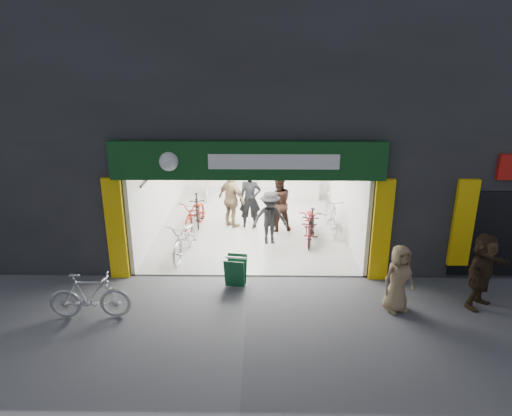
{
  "coord_description": "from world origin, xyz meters",
  "views": [
    {
      "loc": [
        0.34,
        -10.42,
        5.4
      ],
      "look_at": [
        0.17,
        1.5,
        1.34
      ],
      "focal_mm": 32.0,
      "sensor_mm": 36.0,
      "label": 1
    }
  ],
  "objects_px": {
    "pedestrian_near": "(398,279)",
    "sandwich_board": "(236,271)",
    "bike_right_front": "(311,227)",
    "parked_bike": "(90,296)",
    "bike_left_front": "(185,238)"
  },
  "relations": [
    {
      "from": "bike_right_front",
      "to": "sandwich_board",
      "type": "xyz_separation_m",
      "value": [
        -2.09,
        -2.7,
        -0.09
      ]
    },
    {
      "from": "bike_left_front",
      "to": "parked_bike",
      "type": "distance_m",
      "value": 3.52
    },
    {
      "from": "bike_right_front",
      "to": "pedestrian_near",
      "type": "relative_size",
      "value": 1.09
    },
    {
      "from": "pedestrian_near",
      "to": "sandwich_board",
      "type": "bearing_deg",
      "value": 142.6
    },
    {
      "from": "bike_left_front",
      "to": "sandwich_board",
      "type": "height_order",
      "value": "bike_left_front"
    },
    {
      "from": "bike_left_front",
      "to": "bike_right_front",
      "type": "distance_m",
      "value": 3.72
    },
    {
      "from": "pedestrian_near",
      "to": "sandwich_board",
      "type": "xyz_separation_m",
      "value": [
        -3.59,
        1.04,
        -0.35
      ]
    },
    {
      "from": "parked_bike",
      "to": "bike_left_front",
      "type": "bearing_deg",
      "value": -27.55
    },
    {
      "from": "bike_left_front",
      "to": "bike_right_front",
      "type": "height_order",
      "value": "bike_left_front"
    },
    {
      "from": "bike_left_front",
      "to": "sandwich_board",
      "type": "distance_m",
      "value": 2.31
    },
    {
      "from": "parked_bike",
      "to": "sandwich_board",
      "type": "xyz_separation_m",
      "value": [
        3.02,
        1.43,
        -0.11
      ]
    },
    {
      "from": "bike_left_front",
      "to": "parked_bike",
      "type": "height_order",
      "value": "bike_left_front"
    },
    {
      "from": "pedestrian_near",
      "to": "sandwich_board",
      "type": "distance_m",
      "value": 3.76
    },
    {
      "from": "sandwich_board",
      "to": "bike_left_front",
      "type": "bearing_deg",
      "value": 139.88
    },
    {
      "from": "bike_right_front",
      "to": "pedestrian_near",
      "type": "height_order",
      "value": "pedestrian_near"
    }
  ]
}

